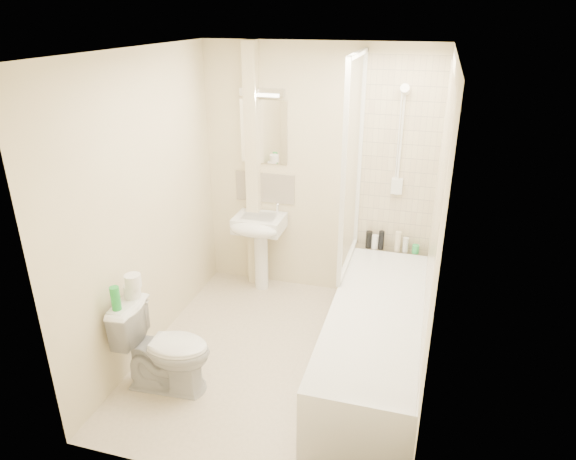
# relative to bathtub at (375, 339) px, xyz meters

# --- Properties ---
(floor) EXTENTS (2.50, 2.50, 0.00)m
(floor) POSITION_rel_bathtub_xyz_m (-0.75, -0.07, -0.29)
(floor) COLOR beige
(floor) RESTS_ON ground
(wall_back) EXTENTS (2.20, 0.02, 2.40)m
(wall_back) POSITION_rel_bathtub_xyz_m (-0.75, 1.18, 0.91)
(wall_back) COLOR beige
(wall_back) RESTS_ON ground
(wall_left) EXTENTS (0.02, 2.50, 2.40)m
(wall_left) POSITION_rel_bathtub_xyz_m (-1.85, -0.07, 0.91)
(wall_left) COLOR beige
(wall_left) RESTS_ON ground
(wall_right) EXTENTS (0.02, 2.50, 2.40)m
(wall_right) POSITION_rel_bathtub_xyz_m (0.35, -0.07, 0.91)
(wall_right) COLOR beige
(wall_right) RESTS_ON ground
(ceiling) EXTENTS (2.20, 2.50, 0.02)m
(ceiling) POSITION_rel_bathtub_xyz_m (-0.75, -0.07, 2.11)
(ceiling) COLOR white
(ceiling) RESTS_ON wall_back
(tile_back) EXTENTS (0.70, 0.01, 1.75)m
(tile_back) POSITION_rel_bathtub_xyz_m (0.00, 1.17, 1.14)
(tile_back) COLOR beige
(tile_back) RESTS_ON wall_back
(tile_right) EXTENTS (0.01, 2.10, 1.75)m
(tile_right) POSITION_rel_bathtub_xyz_m (0.34, 0.00, 1.14)
(tile_right) COLOR beige
(tile_right) RESTS_ON wall_right
(pipe_boxing) EXTENTS (0.12, 0.12, 2.40)m
(pipe_boxing) POSITION_rel_bathtub_xyz_m (-1.37, 1.12, 0.91)
(pipe_boxing) COLOR beige
(pipe_boxing) RESTS_ON ground
(splashback) EXTENTS (0.60, 0.02, 0.30)m
(splashback) POSITION_rel_bathtub_xyz_m (-1.27, 1.17, 0.74)
(splashback) COLOR beige
(splashback) RESTS_ON wall_back
(mirror) EXTENTS (0.46, 0.01, 0.60)m
(mirror) POSITION_rel_bathtub_xyz_m (-1.27, 1.17, 1.29)
(mirror) COLOR white
(mirror) RESTS_ON wall_back
(strip_light) EXTENTS (0.42, 0.07, 0.07)m
(strip_light) POSITION_rel_bathtub_xyz_m (-1.27, 1.15, 1.66)
(strip_light) COLOR silver
(strip_light) RESTS_ON wall_back
(bathtub) EXTENTS (0.70, 2.10, 0.55)m
(bathtub) POSITION_rel_bathtub_xyz_m (0.00, 0.00, 0.00)
(bathtub) COLOR white
(bathtub) RESTS_ON ground
(shower_screen) EXTENTS (0.04, 0.92, 1.80)m
(shower_screen) POSITION_rel_bathtub_xyz_m (-0.35, 0.73, 1.16)
(shower_screen) COLOR white
(shower_screen) RESTS_ON bathtub
(shower_fixture) EXTENTS (0.10, 0.16, 0.99)m
(shower_fixture) POSITION_rel_bathtub_xyz_m (-0.00, 1.13, 1.26)
(shower_fixture) COLOR white
(shower_fixture) RESTS_ON wall_back
(pedestal_sink) EXTENTS (0.47, 0.45, 0.91)m
(pedestal_sink) POSITION_rel_bathtub_xyz_m (-1.27, 0.95, 0.35)
(pedestal_sink) COLOR white
(pedestal_sink) RESTS_ON ground
(bottle_black_a) EXTENTS (0.06, 0.06, 0.17)m
(bottle_black_a) POSITION_rel_bathtub_xyz_m (-0.21, 1.09, 0.34)
(bottle_black_a) COLOR black
(bottle_black_a) RESTS_ON bathtub
(bottle_white_a) EXTENTS (0.06, 0.06, 0.13)m
(bottle_white_a) POSITION_rel_bathtub_xyz_m (-0.15, 1.09, 0.33)
(bottle_white_a) COLOR white
(bottle_white_a) RESTS_ON bathtub
(bottle_black_b) EXTENTS (0.05, 0.05, 0.18)m
(bottle_black_b) POSITION_rel_bathtub_xyz_m (-0.10, 1.09, 0.35)
(bottle_black_b) COLOR black
(bottle_black_b) RESTS_ON bathtub
(bottle_cream) EXTENTS (0.05, 0.05, 0.19)m
(bottle_cream) POSITION_rel_bathtub_xyz_m (0.06, 1.09, 0.36)
(bottle_cream) COLOR beige
(bottle_cream) RESTS_ON bathtub
(bottle_white_b) EXTENTS (0.05, 0.05, 0.14)m
(bottle_white_b) POSITION_rel_bathtub_xyz_m (0.13, 1.09, 0.33)
(bottle_white_b) COLOR silver
(bottle_white_b) RESTS_ON bathtub
(bottle_green) EXTENTS (0.06, 0.06, 0.08)m
(bottle_green) POSITION_rel_bathtub_xyz_m (0.22, 1.09, 0.30)
(bottle_green) COLOR green
(bottle_green) RESTS_ON bathtub
(toilet) EXTENTS (0.47, 0.73, 0.70)m
(toilet) POSITION_rel_bathtub_xyz_m (-1.47, -0.62, 0.06)
(toilet) COLOR white
(toilet) RESTS_ON ground
(toilet_roll_lower) EXTENTS (0.12, 0.12, 0.10)m
(toilet_roll_lower) POSITION_rel_bathtub_xyz_m (-1.73, -0.54, 0.46)
(toilet_roll_lower) COLOR white
(toilet_roll_lower) RESTS_ON toilet
(toilet_roll_upper) EXTENTS (0.12, 0.12, 0.09)m
(toilet_roll_upper) POSITION_rel_bathtub_xyz_m (-1.71, -0.56, 0.55)
(toilet_roll_upper) COLOR white
(toilet_roll_upper) RESTS_ON toilet_roll_lower
(green_bottle) EXTENTS (0.07, 0.07, 0.18)m
(green_bottle) POSITION_rel_bathtub_xyz_m (-1.75, -0.73, 0.50)
(green_bottle) COLOR green
(green_bottle) RESTS_ON toilet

